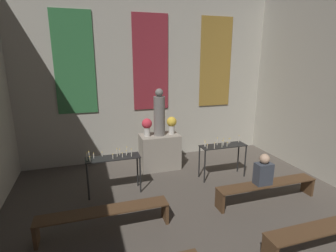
{
  "coord_description": "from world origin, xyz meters",
  "views": [
    {
      "loc": [
        -1.92,
        1.93,
        3.13
      ],
      "look_at": [
        0.0,
        8.02,
        1.46
      ],
      "focal_mm": 28.0,
      "sensor_mm": 36.0,
      "label": 1
    }
  ],
  "objects_px": {
    "flower_vase_left": "(147,126)",
    "candle_rack_left": "(113,163)",
    "altar": "(160,151)",
    "person_seated": "(263,171)",
    "flower_vase_right": "(172,124)",
    "pew_third_right": "(329,231)",
    "statue": "(159,114)",
    "candle_rack_right": "(223,150)",
    "pew_back_left": "(105,215)",
    "pew_back_right": "(267,187)"
  },
  "relations": [
    {
      "from": "candle_rack_right",
      "to": "altar",
      "type": "bearing_deg",
      "value": 142.5
    },
    {
      "from": "pew_back_left",
      "to": "pew_back_right",
      "type": "distance_m",
      "value": 3.52
    },
    {
      "from": "flower_vase_right",
      "to": "candle_rack_right",
      "type": "height_order",
      "value": "flower_vase_right"
    },
    {
      "from": "candle_rack_left",
      "to": "candle_rack_right",
      "type": "bearing_deg",
      "value": -0.0
    },
    {
      "from": "pew_third_right",
      "to": "flower_vase_right",
      "type": "bearing_deg",
      "value": 108.85
    },
    {
      "from": "pew_back_right",
      "to": "pew_third_right",
      "type": "bearing_deg",
      "value": -90.0
    },
    {
      "from": "flower_vase_right",
      "to": "pew_back_left",
      "type": "bearing_deg",
      "value": -130.17
    },
    {
      "from": "pew_third_right",
      "to": "person_seated",
      "type": "distance_m",
      "value": 1.65
    },
    {
      "from": "flower_vase_right",
      "to": "pew_back_left",
      "type": "xyz_separation_m",
      "value": [
        -2.12,
        -2.51,
        -0.97
      ]
    },
    {
      "from": "altar",
      "to": "flower_vase_left",
      "type": "distance_m",
      "value": 0.88
    },
    {
      "from": "flower_vase_left",
      "to": "candle_rack_left",
      "type": "distance_m",
      "value": 1.63
    },
    {
      "from": "candle_rack_right",
      "to": "pew_back_right",
      "type": "bearing_deg",
      "value": -76.75
    },
    {
      "from": "statue",
      "to": "pew_third_right",
      "type": "bearing_deg",
      "value": -66.76
    },
    {
      "from": "candle_rack_right",
      "to": "pew_back_left",
      "type": "xyz_separation_m",
      "value": [
        -3.19,
        -1.42,
        -0.42
      ]
    },
    {
      "from": "pew_third_right",
      "to": "flower_vase_left",
      "type": "bearing_deg",
      "value": 117.36
    },
    {
      "from": "candle_rack_left",
      "to": "candle_rack_right",
      "type": "relative_size",
      "value": 1.0
    },
    {
      "from": "candle_rack_left",
      "to": "pew_back_right",
      "type": "xyz_separation_m",
      "value": [
        3.19,
        -1.42,
        -0.42
      ]
    },
    {
      "from": "statue",
      "to": "person_seated",
      "type": "height_order",
      "value": "statue"
    },
    {
      "from": "flower_vase_left",
      "to": "person_seated",
      "type": "relative_size",
      "value": 0.73
    },
    {
      "from": "statue",
      "to": "candle_rack_left",
      "type": "xyz_separation_m",
      "value": [
        -1.43,
        -1.09,
        -0.85
      ]
    },
    {
      "from": "pew_back_left",
      "to": "person_seated",
      "type": "bearing_deg",
      "value": 0.0
    },
    {
      "from": "altar",
      "to": "pew_back_right",
      "type": "relative_size",
      "value": 0.47
    },
    {
      "from": "flower_vase_left",
      "to": "candle_rack_right",
      "type": "bearing_deg",
      "value": -31.48
    },
    {
      "from": "flower_vase_left",
      "to": "statue",
      "type": "bearing_deg",
      "value": -0.0
    },
    {
      "from": "candle_rack_right",
      "to": "pew_third_right",
      "type": "height_order",
      "value": "candle_rack_right"
    },
    {
      "from": "altar",
      "to": "pew_third_right",
      "type": "bearing_deg",
      "value": -66.76
    },
    {
      "from": "candle_rack_right",
      "to": "pew_third_right",
      "type": "distance_m",
      "value": 3.05
    },
    {
      "from": "candle_rack_right",
      "to": "pew_back_right",
      "type": "relative_size",
      "value": 0.53
    },
    {
      "from": "flower_vase_left",
      "to": "pew_back_right",
      "type": "relative_size",
      "value": 0.21
    },
    {
      "from": "statue",
      "to": "person_seated",
      "type": "distance_m",
      "value": 3.12
    },
    {
      "from": "flower_vase_right",
      "to": "candle_rack_left",
      "type": "bearing_deg",
      "value": -148.62
    },
    {
      "from": "altar",
      "to": "pew_back_left",
      "type": "height_order",
      "value": "altar"
    },
    {
      "from": "pew_third_right",
      "to": "person_seated",
      "type": "xyz_separation_m",
      "value": [
        -0.13,
        1.59,
        0.42
      ]
    },
    {
      "from": "statue",
      "to": "person_seated",
      "type": "bearing_deg",
      "value": -57.01
    },
    {
      "from": "altar",
      "to": "person_seated",
      "type": "xyz_separation_m",
      "value": [
        1.63,
        -2.51,
        0.25
      ]
    },
    {
      "from": "candle_rack_right",
      "to": "person_seated",
      "type": "distance_m",
      "value": 1.43
    },
    {
      "from": "pew_back_right",
      "to": "statue",
      "type": "bearing_deg",
      "value": 125.01
    },
    {
      "from": "pew_third_right",
      "to": "person_seated",
      "type": "height_order",
      "value": "person_seated"
    },
    {
      "from": "candle_rack_left",
      "to": "pew_third_right",
      "type": "xyz_separation_m",
      "value": [
        3.19,
        -3.0,
        -0.42
      ]
    },
    {
      "from": "altar",
      "to": "flower_vase_left",
      "type": "height_order",
      "value": "flower_vase_left"
    },
    {
      "from": "pew_back_left",
      "to": "pew_back_right",
      "type": "xyz_separation_m",
      "value": [
        3.52,
        0.0,
        0.0
      ]
    },
    {
      "from": "flower_vase_right",
      "to": "pew_third_right",
      "type": "bearing_deg",
      "value": -71.15
    },
    {
      "from": "flower_vase_left",
      "to": "candle_rack_left",
      "type": "relative_size",
      "value": 0.4
    },
    {
      "from": "altar",
      "to": "candle_rack_left",
      "type": "relative_size",
      "value": 0.89
    },
    {
      "from": "flower_vase_right",
      "to": "candle_rack_left",
      "type": "distance_m",
      "value": 2.17
    },
    {
      "from": "pew_back_right",
      "to": "candle_rack_left",
      "type": "bearing_deg",
      "value": 156.05
    },
    {
      "from": "altar",
      "to": "flower_vase_right",
      "type": "bearing_deg",
      "value": 0.0
    },
    {
      "from": "pew_third_right",
      "to": "pew_back_right",
      "type": "relative_size",
      "value": 1.0
    },
    {
      "from": "flower_vase_left",
      "to": "candle_rack_right",
      "type": "distance_m",
      "value": 2.17
    },
    {
      "from": "pew_back_right",
      "to": "pew_back_left",
      "type": "bearing_deg",
      "value": 180.0
    }
  ]
}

